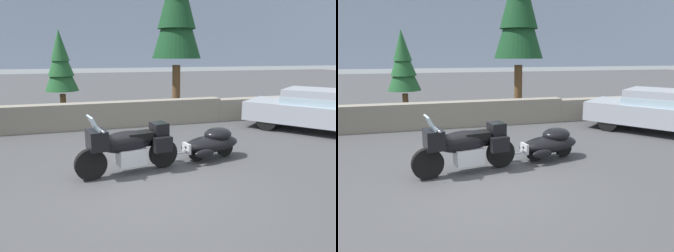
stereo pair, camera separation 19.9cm
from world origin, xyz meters
The scene contains 8 objects.
ground_plane centered at (0.00, 0.00, 0.00)m, with size 80.00×80.00×0.00m, color #424244.
stone_guard_wall centered at (-0.22, 5.28, 0.45)m, with size 24.00×0.58×0.95m.
distant_ridgeline centered at (0.00, 95.31, 8.00)m, with size 240.00×80.00×16.00m, color #99A8BF.
touring_motorcycle centered at (-0.23, 0.72, 0.62)m, with size 2.30×1.00×1.33m.
car_shaped_trailer centered at (1.90, 1.12, 0.41)m, with size 2.23×0.98×0.76m.
sedan_at_right_edge centered at (6.45, 2.64, 0.77)m, with size 4.21×4.66×1.41m.
pine_tree_tall centered at (2.97, 7.21, 4.52)m, with size 2.05×2.05×7.22m.
pine_tree_secondary centered at (-1.69, 7.30, 2.17)m, with size 1.27×1.27×3.46m.
Camera 1 is at (-1.28, -5.73, 2.52)m, focal length 33.77 mm.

